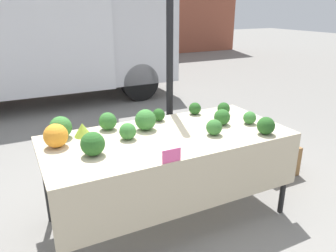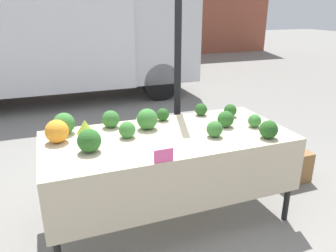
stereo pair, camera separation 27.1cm
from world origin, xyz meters
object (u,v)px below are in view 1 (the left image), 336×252
object	(u,v)px
price_sign	(172,156)
orange_cauliflower	(56,136)
parked_truck	(24,30)
produce_crate	(277,160)

from	to	relation	value
price_sign	orange_cauliflower	bearing A→B (deg)	136.76
orange_cauliflower	price_sign	bearing A→B (deg)	-43.24
orange_cauliflower	parked_truck	bearing A→B (deg)	87.84
parked_truck	produce_crate	distance (m)	5.07
parked_truck	produce_crate	bearing A→B (deg)	-63.79
parked_truck	price_sign	world-z (taller)	parked_truck
produce_crate	price_sign	bearing A→B (deg)	-159.36
parked_truck	price_sign	size ratio (longest dim) A/B	36.87
price_sign	produce_crate	bearing A→B (deg)	20.64
price_sign	produce_crate	size ratio (longest dim) A/B	0.32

